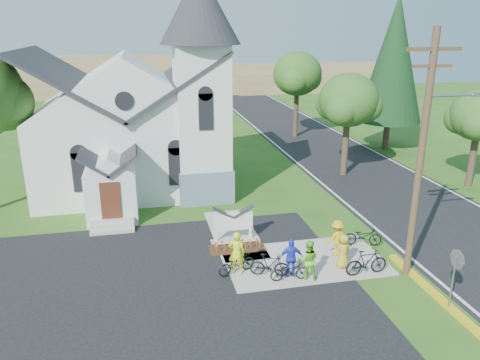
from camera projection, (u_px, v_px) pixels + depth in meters
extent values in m
plane|color=#2C5518|center=(276.00, 270.00, 20.09)|extent=(120.00, 120.00, 0.00)
cube|color=black|center=(104.00, 318.00, 16.81)|extent=(20.00, 16.00, 0.02)
cube|color=black|center=(345.00, 162.00, 36.01)|extent=(8.00, 90.00, 0.02)
cube|color=#A9A198|center=(305.00, 261.00, 20.84)|extent=(7.00, 4.00, 0.05)
cube|color=silver|center=(130.00, 148.00, 30.14)|extent=(11.00, 9.00, 5.00)
cube|color=slate|center=(204.00, 181.00, 28.42)|extent=(3.20, 3.20, 2.00)
cube|color=silver|center=(202.00, 124.00, 27.32)|extent=(3.00, 3.00, 9.00)
cone|color=#25252A|center=(199.00, 6.00, 25.27)|extent=(4.50, 4.50, 4.00)
cube|color=silver|center=(112.00, 195.00, 25.00)|extent=(2.60, 2.40, 2.80)
cube|color=#512617|center=(111.00, 201.00, 23.82)|extent=(1.00, 0.10, 2.00)
cube|color=#A9A198|center=(233.00, 240.00, 22.79)|extent=(2.20, 0.40, 0.10)
cube|color=white|center=(216.00, 232.00, 22.46)|extent=(0.12, 0.12, 1.00)
cube|color=white|center=(250.00, 229.00, 22.81)|extent=(0.12, 0.12, 1.00)
cube|color=white|center=(233.00, 221.00, 22.48)|extent=(1.90, 0.14, 0.90)
cube|color=#391F0F|center=(237.00, 249.00, 21.96)|extent=(2.60, 1.10, 0.07)
cylinder|color=#473623|center=(420.00, 161.00, 18.19)|extent=(0.28, 0.28, 10.00)
cube|color=#473623|center=(434.00, 49.00, 16.87)|extent=(2.20, 0.14, 0.14)
cube|color=#473623|center=(432.00, 66.00, 17.06)|extent=(1.60, 0.12, 0.12)
cylinder|color=gray|center=(455.00, 95.00, 17.62)|extent=(2.20, 0.10, 0.10)
cube|color=gray|center=(478.00, 95.00, 17.83)|extent=(0.50, 0.22, 0.14)
cylinder|color=gray|center=(452.00, 284.00, 16.94)|extent=(0.07, 0.07, 2.20)
cylinder|color=#B21414|center=(457.00, 259.00, 16.63)|extent=(0.04, 0.76, 0.76)
cylinder|color=#37251E|center=(345.00, 147.00, 32.29)|extent=(0.44, 0.44, 4.05)
ellipsoid|color=#27541D|center=(349.00, 100.00, 31.28)|extent=(4.00, 4.00, 3.60)
cylinder|color=#37251E|center=(296.00, 113.00, 43.45)|extent=(0.44, 0.44, 4.50)
ellipsoid|color=#27541D|center=(297.00, 74.00, 42.32)|extent=(4.40, 4.40, 3.96)
cylinder|color=#37251E|center=(472.00, 159.00, 30.07)|extent=(0.44, 0.44, 3.60)
ellipsoid|color=#27541D|center=(480.00, 115.00, 29.16)|extent=(3.60, 3.60, 3.24)
cylinder|color=#37251E|center=(386.00, 135.00, 39.43)|extent=(0.50, 0.50, 2.40)
cone|color=black|center=(394.00, 59.00, 37.48)|extent=(5.20, 5.20, 10.00)
cube|color=olive|center=(211.00, 79.00, 72.59)|extent=(60.00, 8.00, 4.00)
cube|color=olive|center=(104.00, 75.00, 70.95)|extent=(30.00, 6.00, 5.60)
cube|color=olive|center=(312.00, 81.00, 74.13)|extent=(25.00, 6.00, 3.00)
imported|color=#D1E71B|center=(237.00, 253.00, 19.47)|extent=(0.80, 0.64, 1.91)
imported|color=black|center=(237.00, 263.00, 19.65)|extent=(1.82, 1.15, 0.90)
imported|color=#6ACC26|center=(308.00, 260.00, 19.11)|extent=(0.99, 0.88, 1.69)
imported|color=black|center=(270.00, 265.00, 19.42)|extent=(1.73, 0.98, 1.00)
imported|color=blue|center=(291.00, 258.00, 19.28)|extent=(1.03, 0.53, 1.69)
imported|color=black|center=(289.00, 271.00, 19.11)|extent=(1.63, 0.62, 0.85)
imported|color=gold|center=(337.00, 238.00, 21.02)|extent=(1.18, 0.77, 1.72)
imported|color=black|center=(367.00, 262.00, 19.51)|extent=(1.90, 0.60, 1.13)
imported|color=gold|center=(343.00, 251.00, 20.01)|extent=(0.86, 0.69, 1.55)
imported|color=black|center=(363.00, 236.00, 22.15)|extent=(1.87, 1.09, 0.93)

